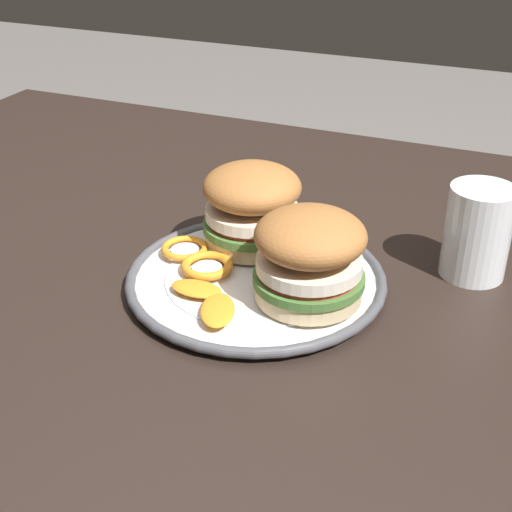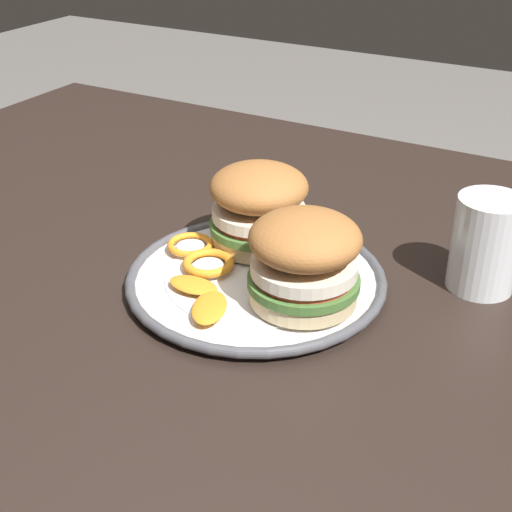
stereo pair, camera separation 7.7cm
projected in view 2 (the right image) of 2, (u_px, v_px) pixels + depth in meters
The scene contains 9 objects.
dining_table at pixel (231, 329), 0.89m from camera, with size 1.43×1.05×0.74m.
dinner_plate at pixel (256, 279), 0.82m from camera, with size 0.30×0.30×0.02m.
sandwich_half_left at pixel (259, 205), 0.86m from camera, with size 0.17×0.17×0.10m.
sandwich_half_right at pixel (304, 258), 0.74m from camera, with size 0.17×0.17×0.10m.
orange_peel_curled at pixel (208, 263), 0.82m from camera, with size 0.07×0.07×0.01m.
orange_peel_strip_long at pixel (209, 307), 0.75m from camera, with size 0.06×0.07×0.01m.
orange_peel_strip_short at pixel (194, 285), 0.78m from camera, with size 0.06×0.03×0.01m.
orange_peel_small_curl at pixel (189, 246), 0.86m from camera, with size 0.07×0.07×0.01m.
drinking_glass at pixel (485, 249), 0.80m from camera, with size 0.08×0.08×0.11m.
Camera 2 is at (0.39, -0.62, 1.18)m, focal length 50.06 mm.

